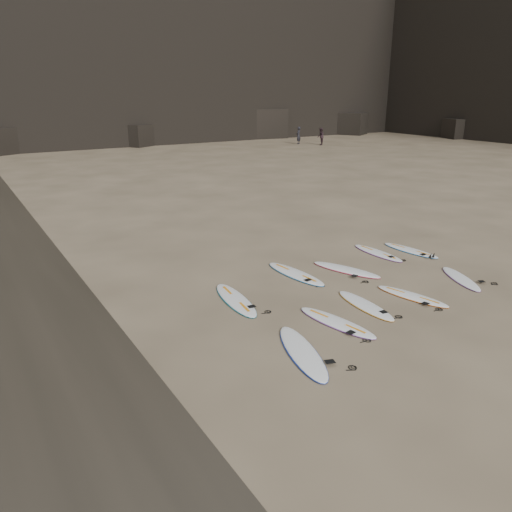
{
  "coord_description": "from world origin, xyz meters",
  "views": [
    {
      "loc": [
        -10.2,
        -9.53,
        5.97
      ],
      "look_at": [
        -3.19,
        1.8,
        1.5
      ],
      "focal_mm": 35.0,
      "sensor_mm": 36.0,
      "label": 1
    }
  ],
  "objects_px": {
    "surfboard_8": "(378,253)",
    "person_a": "(298,135)",
    "surfboard_6": "(295,274)",
    "surfboard_4": "(461,278)",
    "surfboard_0": "(302,352)",
    "surfboard_7": "(346,269)",
    "surfboard_2": "(365,305)",
    "person_b": "(321,136)",
    "surfboard_1": "(337,322)",
    "surfboard_9": "(410,250)",
    "surfboard_3": "(412,296)",
    "surfboard_5": "(236,299)"
  },
  "relations": [
    {
      "from": "surfboard_0",
      "to": "surfboard_2",
      "type": "height_order",
      "value": "surfboard_0"
    },
    {
      "from": "surfboard_5",
      "to": "person_b",
      "type": "bearing_deg",
      "value": 55.62
    },
    {
      "from": "surfboard_1",
      "to": "surfboard_2",
      "type": "xyz_separation_m",
      "value": [
        1.44,
        0.42,
        -0.0
      ]
    },
    {
      "from": "person_b",
      "to": "person_a",
      "type": "bearing_deg",
      "value": -104.29
    },
    {
      "from": "surfboard_0",
      "to": "surfboard_2",
      "type": "distance_m",
      "value": 3.41
    },
    {
      "from": "surfboard_3",
      "to": "surfboard_8",
      "type": "height_order",
      "value": "surfboard_8"
    },
    {
      "from": "surfboard_5",
      "to": "surfboard_6",
      "type": "height_order",
      "value": "surfboard_6"
    },
    {
      "from": "surfboard_0",
      "to": "surfboard_8",
      "type": "xyz_separation_m",
      "value": [
        6.99,
        4.57,
        -0.01
      ]
    },
    {
      "from": "surfboard_1",
      "to": "person_b",
      "type": "distance_m",
      "value": 45.01
    },
    {
      "from": "surfboard_1",
      "to": "surfboard_4",
      "type": "relative_size",
      "value": 1.11
    },
    {
      "from": "person_b",
      "to": "surfboard_0",
      "type": "bearing_deg",
      "value": 1.74
    },
    {
      "from": "surfboard_4",
      "to": "surfboard_5",
      "type": "height_order",
      "value": "surfboard_5"
    },
    {
      "from": "surfboard_8",
      "to": "surfboard_9",
      "type": "distance_m",
      "value": 1.38
    },
    {
      "from": "person_a",
      "to": "person_b",
      "type": "relative_size",
      "value": 1.02
    },
    {
      "from": "surfboard_5",
      "to": "surfboard_6",
      "type": "distance_m",
      "value": 2.92
    },
    {
      "from": "surfboard_9",
      "to": "person_a",
      "type": "height_order",
      "value": "person_a"
    },
    {
      "from": "surfboard_0",
      "to": "person_a",
      "type": "bearing_deg",
      "value": 70.61
    },
    {
      "from": "surfboard_0",
      "to": "surfboard_3",
      "type": "xyz_separation_m",
      "value": [
        4.85,
        0.98,
        -0.01
      ]
    },
    {
      "from": "surfboard_0",
      "to": "surfboard_6",
      "type": "height_order",
      "value": "same"
    },
    {
      "from": "surfboard_6",
      "to": "surfboard_8",
      "type": "relative_size",
      "value": 1.12
    },
    {
      "from": "surfboard_7",
      "to": "surfboard_5",
      "type": "bearing_deg",
      "value": 163.28
    },
    {
      "from": "surfboard_7",
      "to": "person_a",
      "type": "distance_m",
      "value": 41.71
    },
    {
      "from": "surfboard_6",
      "to": "surfboard_9",
      "type": "bearing_deg",
      "value": -7.09
    },
    {
      "from": "surfboard_6",
      "to": "surfboard_2",
      "type": "bearing_deg",
      "value": -90.82
    },
    {
      "from": "surfboard_4",
      "to": "person_b",
      "type": "height_order",
      "value": "person_b"
    },
    {
      "from": "person_a",
      "to": "surfboard_1",
      "type": "bearing_deg",
      "value": 19.99
    },
    {
      "from": "surfboard_1",
      "to": "surfboard_4",
      "type": "bearing_deg",
      "value": -6.62
    },
    {
      "from": "surfboard_6",
      "to": "person_a",
      "type": "bearing_deg",
      "value": 49.04
    },
    {
      "from": "surfboard_2",
      "to": "surfboard_3",
      "type": "xyz_separation_m",
      "value": [
        1.67,
        -0.25,
        -0.0
      ]
    },
    {
      "from": "surfboard_0",
      "to": "surfboard_7",
      "type": "height_order",
      "value": "surfboard_0"
    },
    {
      "from": "surfboard_3",
      "to": "person_a",
      "type": "height_order",
      "value": "person_a"
    },
    {
      "from": "person_a",
      "to": "surfboard_7",
      "type": "bearing_deg",
      "value": 20.99
    },
    {
      "from": "surfboard_6",
      "to": "surfboard_8",
      "type": "xyz_separation_m",
      "value": [
        4.01,
        0.19,
        -0.01
      ]
    },
    {
      "from": "surfboard_2",
      "to": "person_b",
      "type": "bearing_deg",
      "value": 57.58
    },
    {
      "from": "person_a",
      "to": "surfboard_3",
      "type": "bearing_deg",
      "value": 23.18
    },
    {
      "from": "surfboard_6",
      "to": "surfboard_4",
      "type": "bearing_deg",
      "value": -40.81
    },
    {
      "from": "surfboard_1",
      "to": "person_b",
      "type": "height_order",
      "value": "person_b"
    },
    {
      "from": "person_a",
      "to": "surfboard_0",
      "type": "bearing_deg",
      "value": 18.83
    },
    {
      "from": "surfboard_7",
      "to": "surfboard_0",
      "type": "bearing_deg",
      "value": -160.99
    },
    {
      "from": "surfboard_0",
      "to": "surfboard_7",
      "type": "xyz_separation_m",
      "value": [
        4.72,
        3.78,
        -0.0
      ]
    },
    {
      "from": "surfboard_1",
      "to": "surfboard_6",
      "type": "xyz_separation_m",
      "value": [
        1.24,
        3.57,
        0.0
      ]
    },
    {
      "from": "surfboard_3",
      "to": "surfboard_8",
      "type": "bearing_deg",
      "value": 45.91
    },
    {
      "from": "surfboard_8",
      "to": "person_b",
      "type": "xyz_separation_m",
      "value": [
        22.57,
        31.61,
        0.89
      ]
    },
    {
      "from": "surfboard_0",
      "to": "surfboard_8",
      "type": "relative_size",
      "value": 1.13
    },
    {
      "from": "surfboard_8",
      "to": "person_a",
      "type": "relative_size",
      "value": 1.28
    },
    {
      "from": "surfboard_3",
      "to": "surfboard_4",
      "type": "xyz_separation_m",
      "value": [
        2.51,
        0.17,
        -0.0
      ]
    },
    {
      "from": "surfboard_6",
      "to": "person_b",
      "type": "relative_size",
      "value": 1.47
    },
    {
      "from": "surfboard_1",
      "to": "person_a",
      "type": "height_order",
      "value": "person_a"
    },
    {
      "from": "surfboard_2",
      "to": "surfboard_8",
      "type": "relative_size",
      "value": 0.97
    },
    {
      "from": "surfboard_3",
      "to": "surfboard_9",
      "type": "distance_m",
      "value": 4.68
    }
  ]
}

